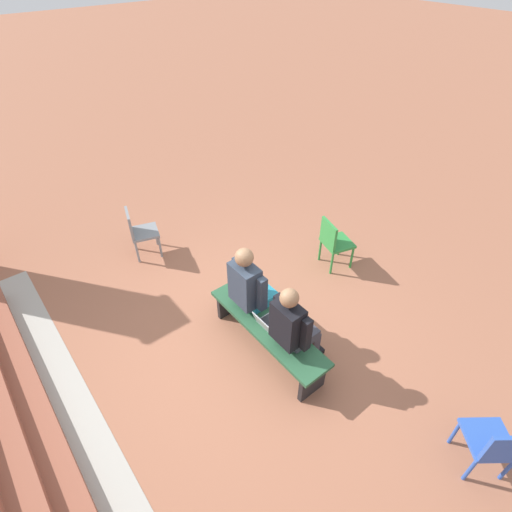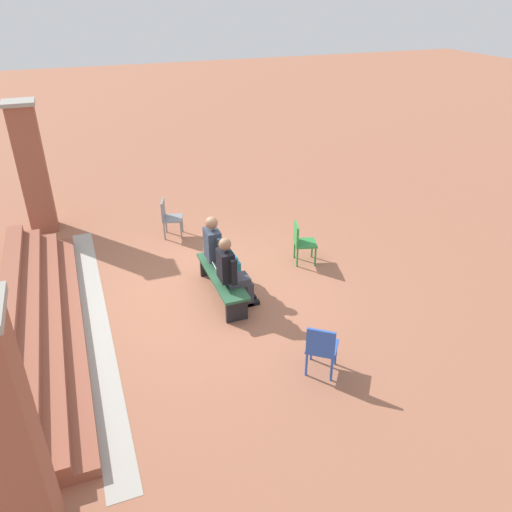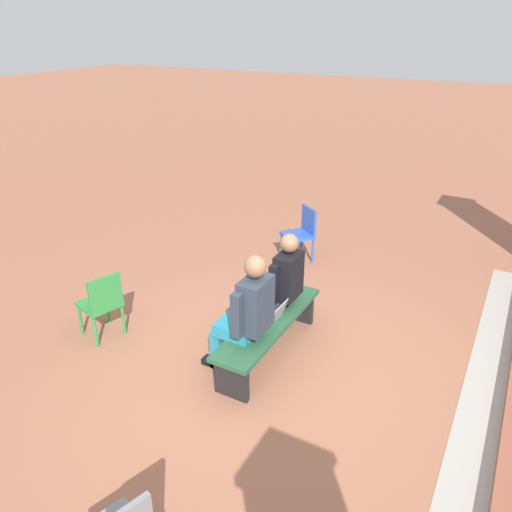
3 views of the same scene
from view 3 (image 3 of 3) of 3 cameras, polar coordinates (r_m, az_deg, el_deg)
The scene contains 8 objects.
ground_plane at distance 5.49m, azimuth 1.58°, elevation -13.13°, with size 60.00×60.00×0.00m, color #9E6047.
concrete_strip at distance 5.35m, azimuth 23.95°, elevation -16.97°, with size 7.02×0.40×0.01m, color #A8A399.
bench at distance 5.55m, azimuth 1.51°, elevation -8.15°, with size 1.80×0.44×0.45m.
person_student at distance 5.68m, azimuth 2.71°, elevation -3.08°, with size 0.54×0.68×1.34m.
person_adult at distance 5.09m, azimuth -1.16°, elevation -6.43°, with size 0.57×0.72×1.39m.
laptop at distance 5.49m, azimuth 1.80°, elevation -6.74°, with size 0.32×0.29×0.21m.
plastic_chair_far_right at distance 7.71m, azimuth 5.30°, elevation 2.90°, with size 0.59×0.59×0.84m.
plastic_chair_far_left at distance 6.03m, azimuth -17.18°, elevation -5.00°, with size 0.52×0.52×0.84m.
Camera 3 is at (3.83, 1.95, 3.42)m, focal length 35.00 mm.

